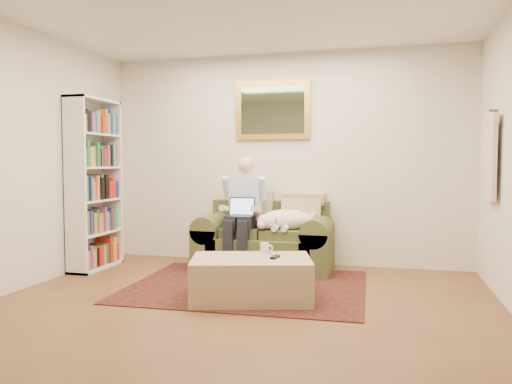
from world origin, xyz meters
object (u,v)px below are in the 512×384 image
at_px(coffee_mug, 265,248).
at_px(bookshelf, 94,184).
at_px(sleeping_dog, 287,220).
at_px(sofa, 265,246).
at_px(ottoman, 251,279).
at_px(laptop, 241,212).
at_px(seated_man, 242,214).

xyz_separation_m(coffee_mug, bookshelf, (-2.22, 0.63, 0.56)).
distance_m(sleeping_dog, bookshelf, 2.31).
distance_m(sofa, sleeping_dog, 0.44).
height_order(sleeping_dog, ottoman, sleeping_dog).
xyz_separation_m(sofa, laptop, (-0.24, -0.20, 0.42)).
bearing_deg(seated_man, coffee_mug, -62.30).
xyz_separation_m(sleeping_dog, bookshelf, (-2.24, -0.39, 0.40)).
bearing_deg(coffee_mug, seated_man, 117.70).
bearing_deg(laptop, sleeping_dog, 13.64).
height_order(ottoman, coffee_mug, coffee_mug).
xyz_separation_m(laptop, bookshelf, (-1.72, -0.26, 0.31)).
bearing_deg(laptop, coffee_mug, -60.71).
bearing_deg(bookshelf, sleeping_dog, 9.83).
distance_m(sofa, seated_man, 0.48).
bearing_deg(bookshelf, sofa, 13.44).
bearing_deg(seated_man, sleeping_dog, 7.13).
relative_size(laptop, bookshelf, 0.15).
bearing_deg(seated_man, ottoman, -70.09).
xyz_separation_m(laptop, sleeping_dog, (0.52, 0.13, -0.09)).
height_order(sleeping_dog, bookshelf, bookshelf).
bearing_deg(ottoman, seated_man, 109.91).
relative_size(sofa, bookshelf, 0.79).
distance_m(sofa, ottoman, 1.35).
relative_size(laptop, sleeping_dog, 0.47).
distance_m(laptop, sleeping_dog, 0.54).
xyz_separation_m(laptop, coffee_mug, (0.50, -0.89, -0.25)).
height_order(ottoman, bookshelf, bookshelf).
bearing_deg(coffee_mug, ottoman, -105.26).
distance_m(ottoman, coffee_mug, 0.35).
bearing_deg(coffee_mug, sofa, 103.51).
distance_m(coffee_mug, bookshelf, 2.37).
distance_m(seated_man, coffee_mug, 1.09).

